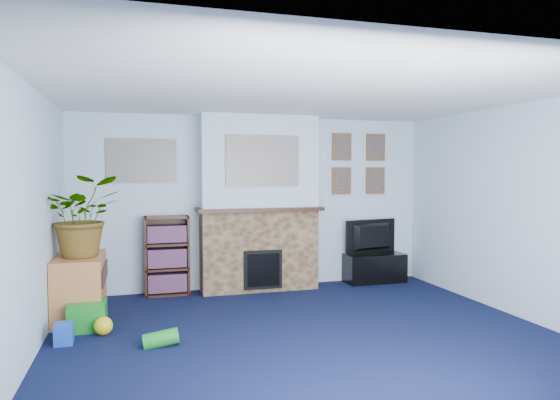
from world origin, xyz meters
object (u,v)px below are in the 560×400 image
object	(u,v)px
television	(374,237)
bookshelf	(167,257)
sideboard	(80,287)
tv_stand	(375,267)

from	to	relation	value
television	bookshelf	xyz separation A→B (m)	(-3.00, 0.06, -0.17)
bookshelf	sideboard	world-z (taller)	bookshelf
sideboard	tv_stand	bearing A→B (deg)	10.80
television	sideboard	world-z (taller)	television
television	bookshelf	distance (m)	3.00
tv_stand	bookshelf	bearing A→B (deg)	178.54
television	bookshelf	size ratio (longest dim) A/B	0.83
bookshelf	television	bearing A→B (deg)	-1.08
bookshelf	tv_stand	bearing A→B (deg)	-1.46
tv_stand	sideboard	world-z (taller)	sideboard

